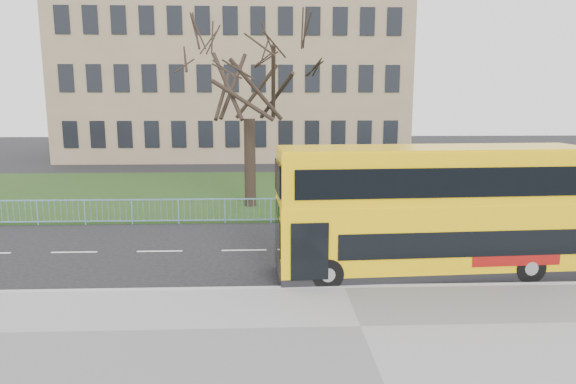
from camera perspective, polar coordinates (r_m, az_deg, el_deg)
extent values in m
plane|color=black|center=(16.29, 5.43, -8.87)|extent=(120.00, 120.00, 0.00)
cube|color=#9C9C9F|center=(14.83, 6.24, -10.57)|extent=(80.00, 0.20, 0.14)
cube|color=#1B3613|center=(30.09, 1.79, 0.14)|extent=(80.00, 15.40, 0.08)
cube|color=#857054|center=(50.35, -5.71, 12.12)|extent=(30.00, 15.00, 14.00)
cube|color=yellow|center=(16.32, 15.44, -4.83)|extent=(9.38, 2.68, 1.72)
cube|color=yellow|center=(16.09, 15.61, -1.35)|extent=(9.38, 2.68, 0.30)
cube|color=yellow|center=(15.94, 15.77, 1.90)|extent=(9.33, 2.63, 1.55)
cube|color=black|center=(15.51, 18.74, -5.54)|extent=(7.15, 0.40, 0.75)
cube|color=black|center=(14.94, 17.24, 0.98)|extent=(8.53, 0.47, 0.84)
cylinder|color=black|center=(14.75, 4.41, -9.04)|extent=(0.93, 0.29, 0.92)
cylinder|color=black|center=(16.80, 25.25, -7.59)|extent=(0.93, 0.29, 0.92)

